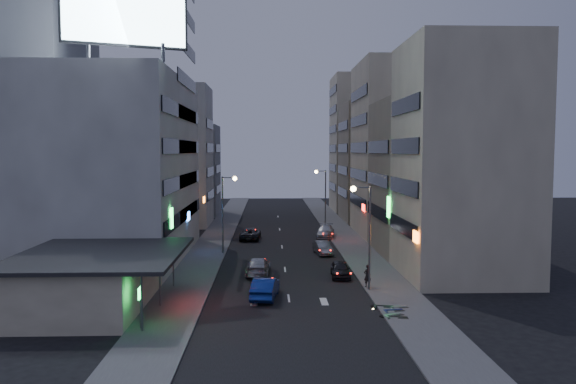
{
  "coord_description": "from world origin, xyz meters",
  "views": [
    {
      "loc": [
        -1.41,
        -36.46,
        10.85
      ],
      "look_at": [
        0.35,
        16.22,
        6.93
      ],
      "focal_mm": 35.0,
      "sensor_mm": 36.0,
      "label": 1
    }
  ],
  "objects_px": {
    "scooter_blue": "(402,300)",
    "parked_car_right_near": "(340,269)",
    "parked_car_left": "(250,234)",
    "road_car_blue": "(265,288)",
    "scooter_black_a": "(408,308)",
    "road_car_silver": "(258,266)",
    "person": "(368,276)",
    "parked_car_right_mid": "(323,248)",
    "scooter_silver_a": "(400,304)",
    "scooter_silver_b": "(406,298)",
    "parked_car_right_far": "(326,231)",
    "scooter_black_b": "(394,297)"
  },
  "relations": [
    {
      "from": "scooter_blue",
      "to": "parked_car_right_far",
      "type": "bearing_deg",
      "value": -2.48
    },
    {
      "from": "scooter_silver_a",
      "to": "scooter_black_b",
      "type": "bearing_deg",
      "value": -17.18
    },
    {
      "from": "road_car_blue",
      "to": "parked_car_right_mid",
      "type": "bearing_deg",
      "value": -101.29
    },
    {
      "from": "road_car_blue",
      "to": "scooter_black_a",
      "type": "relative_size",
      "value": 2.5
    },
    {
      "from": "parked_car_left",
      "to": "scooter_silver_b",
      "type": "distance_m",
      "value": 32.34
    },
    {
      "from": "scooter_black_b",
      "to": "parked_car_right_far",
      "type": "bearing_deg",
      "value": 15.59
    },
    {
      "from": "road_car_blue",
      "to": "scooter_black_b",
      "type": "bearing_deg",
      "value": 170.35
    },
    {
      "from": "parked_car_right_mid",
      "to": "road_car_blue",
      "type": "relative_size",
      "value": 0.88
    },
    {
      "from": "scooter_black_a",
      "to": "scooter_silver_a",
      "type": "relative_size",
      "value": 1.0
    },
    {
      "from": "scooter_silver_a",
      "to": "scooter_silver_b",
      "type": "xyz_separation_m",
      "value": [
        0.79,
        1.67,
        -0.02
      ]
    },
    {
      "from": "scooter_silver_a",
      "to": "road_car_silver",
      "type": "bearing_deg",
      "value": 18.74
    },
    {
      "from": "parked_car_right_near",
      "to": "scooter_blue",
      "type": "distance_m",
      "value": 10.62
    },
    {
      "from": "road_car_blue",
      "to": "scooter_black_a",
      "type": "height_order",
      "value": "road_car_blue"
    },
    {
      "from": "scooter_black_a",
      "to": "scooter_silver_b",
      "type": "relative_size",
      "value": 1.02
    },
    {
      "from": "parked_car_right_near",
      "to": "parked_car_right_far",
      "type": "height_order",
      "value": "parked_car_right_far"
    },
    {
      "from": "scooter_blue",
      "to": "parked_car_right_near",
      "type": "bearing_deg",
      "value": 9.85
    },
    {
      "from": "scooter_black_a",
      "to": "scooter_silver_a",
      "type": "bearing_deg",
      "value": 34.18
    },
    {
      "from": "road_car_silver",
      "to": "scooter_silver_a",
      "type": "xyz_separation_m",
      "value": [
        9.62,
        -12.45,
        -0.03
      ]
    },
    {
      "from": "parked_car_left",
      "to": "scooter_black_b",
      "type": "bearing_deg",
      "value": 113.05
    },
    {
      "from": "parked_car_right_far",
      "to": "parked_car_left",
      "type": "bearing_deg",
      "value": -164.37
    },
    {
      "from": "parked_car_left",
      "to": "person",
      "type": "relative_size",
      "value": 2.85
    },
    {
      "from": "parked_car_right_far",
      "to": "scooter_black_b",
      "type": "distance_m",
      "value": 31.45
    },
    {
      "from": "parked_car_right_near",
      "to": "scooter_black_a",
      "type": "height_order",
      "value": "parked_car_right_near"
    },
    {
      "from": "road_car_blue",
      "to": "road_car_silver",
      "type": "xyz_separation_m",
      "value": [
        -0.68,
        8.0,
        -0.05
      ]
    },
    {
      "from": "parked_car_right_near",
      "to": "parked_car_left",
      "type": "relative_size",
      "value": 0.78
    },
    {
      "from": "scooter_silver_a",
      "to": "scooter_black_b",
      "type": "relative_size",
      "value": 0.97
    },
    {
      "from": "parked_car_right_near",
      "to": "parked_car_right_mid",
      "type": "xyz_separation_m",
      "value": [
        -0.49,
        10.6,
        -0.0
      ]
    },
    {
      "from": "parked_car_left",
      "to": "scooter_blue",
      "type": "relative_size",
      "value": 2.61
    },
    {
      "from": "parked_car_right_near",
      "to": "scooter_silver_a",
      "type": "xyz_separation_m",
      "value": [
        2.54,
        -11.15,
        0.02
      ]
    },
    {
      "from": "scooter_black_a",
      "to": "scooter_black_b",
      "type": "relative_size",
      "value": 0.96
    },
    {
      "from": "person",
      "to": "scooter_silver_a",
      "type": "relative_size",
      "value": 0.95
    },
    {
      "from": "road_car_silver",
      "to": "person",
      "type": "height_order",
      "value": "person"
    },
    {
      "from": "parked_car_left",
      "to": "scooter_black_a",
      "type": "height_order",
      "value": "parked_car_left"
    },
    {
      "from": "scooter_black_b",
      "to": "scooter_silver_b",
      "type": "relative_size",
      "value": 1.06
    },
    {
      "from": "parked_car_left",
      "to": "scooter_blue",
      "type": "distance_m",
      "value": 32.87
    },
    {
      "from": "parked_car_right_near",
      "to": "scooter_silver_b",
      "type": "xyz_separation_m",
      "value": [
        3.33,
        -9.48,
        0.0
      ]
    },
    {
      "from": "parked_car_right_far",
      "to": "scooter_silver_a",
      "type": "height_order",
      "value": "parked_car_right_far"
    },
    {
      "from": "parked_car_right_far",
      "to": "parked_car_right_near",
      "type": "bearing_deg",
      "value": -84.73
    },
    {
      "from": "person",
      "to": "scooter_black_b",
      "type": "xyz_separation_m",
      "value": [
        0.85,
        -5.46,
        -0.3
      ]
    },
    {
      "from": "parked_car_left",
      "to": "scooter_silver_a",
      "type": "relative_size",
      "value": 2.7
    },
    {
      "from": "parked_car_right_far",
      "to": "road_car_silver",
      "type": "xyz_separation_m",
      "value": [
        -8.01,
        -20.65,
        -0.02
      ]
    },
    {
      "from": "parked_car_right_far",
      "to": "road_car_blue",
      "type": "relative_size",
      "value": 1.09
    },
    {
      "from": "scooter_black_b",
      "to": "person",
      "type": "bearing_deg",
      "value": 21.66
    },
    {
      "from": "scooter_silver_a",
      "to": "scooter_blue",
      "type": "distance_m",
      "value": 1.0
    },
    {
      "from": "road_car_blue",
      "to": "scooter_silver_b",
      "type": "height_order",
      "value": "road_car_blue"
    },
    {
      "from": "parked_car_left",
      "to": "scooter_black_b",
      "type": "xyz_separation_m",
      "value": [
        10.89,
        -30.11,
        0.01
      ]
    },
    {
      "from": "road_car_blue",
      "to": "parked_car_left",
      "type": "bearing_deg",
      "value": -78.27
    },
    {
      "from": "parked_car_right_far",
      "to": "person",
      "type": "relative_size",
      "value": 2.88
    },
    {
      "from": "scooter_black_a",
      "to": "scooter_blue",
      "type": "height_order",
      "value": "scooter_blue"
    },
    {
      "from": "parked_car_right_far",
      "to": "road_car_silver",
      "type": "relative_size",
      "value": 1.03
    }
  ]
}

